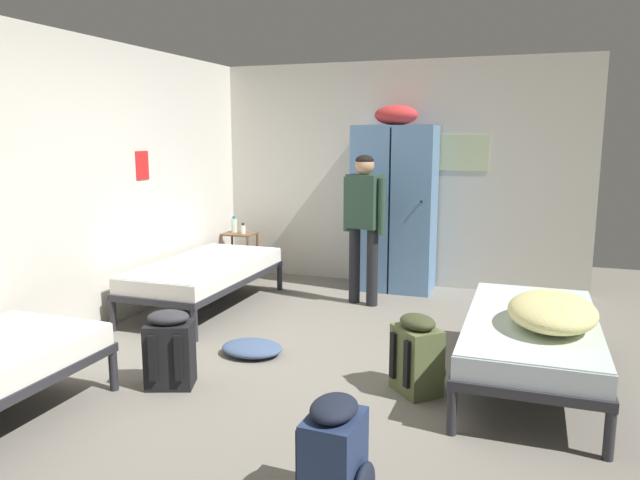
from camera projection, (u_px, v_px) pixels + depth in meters
ground_plane at (307, 371)px, 4.48m from camera, size 9.27×9.27×0.00m
room_backdrop at (235, 182)px, 5.82m from camera, size 4.34×5.85×2.58m
locker_bank at (394, 205)px, 6.72m from camera, size 0.90×0.55×2.07m
shelf_unit at (240, 251)px, 7.31m from camera, size 0.38×0.30×0.57m
bed_right at (531, 332)px, 4.18m from camera, size 0.90×1.90×0.49m
bed_left_rear at (205, 272)px, 6.05m from camera, size 0.90×1.90×0.49m
bedding_heap at (552, 311)px, 3.95m from camera, size 0.57×0.82×0.21m
person_traveler at (364, 215)px, 6.11m from camera, size 0.47×0.28×1.55m
water_bottle at (234, 225)px, 7.30m from camera, size 0.07×0.07×0.20m
lotion_bottle at (243, 229)px, 7.20m from camera, size 0.06×0.06×0.13m
backpack_navy at (336, 457)px, 2.80m from camera, size 0.35×0.33×0.55m
backpack_olive at (418, 356)px, 4.08m from camera, size 0.42×0.42×0.55m
backpack_black at (170, 350)px, 4.18m from camera, size 0.38×0.40×0.55m
clothes_pile_denim at (252, 348)px, 4.81m from camera, size 0.50×0.40×0.11m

